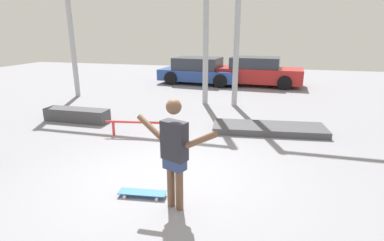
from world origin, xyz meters
name	(u,v)px	position (x,y,z in m)	size (l,w,h in m)	color
ground_plane	(164,180)	(0.00, 0.00, 0.00)	(36.00, 36.00, 0.00)	gray
skateboarder	(174,149)	(0.46, -0.77, 0.96)	(1.38, 0.62, 1.71)	brown
skateboard	(142,193)	(-0.16, -0.61, 0.06)	(0.81, 0.32, 0.08)	#2D66B2
grind_box	(77,115)	(-3.80, 2.90, 0.19)	(1.97, 0.52, 0.38)	#47474C
manual_pad	(269,128)	(1.81, 3.33, 0.09)	(2.98, 1.00, 0.17)	#47474C
grind_rail	(146,125)	(-1.23, 2.13, 0.32)	(2.12, 0.39, 0.41)	red
canopy_support_left	(133,1)	(-3.27, 6.10, 3.66)	(5.64, 0.20, 6.00)	#A5A8AD
parked_car_blue	(200,71)	(-1.77, 10.47, 0.64)	(4.29, 2.31, 1.32)	#284793
parked_car_red	(257,72)	(1.12, 10.58, 0.68)	(4.29, 2.08, 1.39)	red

